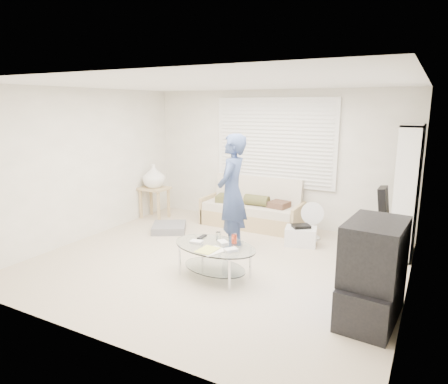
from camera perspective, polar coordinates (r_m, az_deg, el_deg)
The scene contains 13 objects.
ground at distance 5.87m, azimuth -1.09°, elevation -9.95°, with size 5.00×5.00×0.00m, color #B4A58C.
room_shell at distance 5.88m, azimuth 1.14°, elevation 6.52°, with size 5.02×4.52×2.51m.
window_blinds at distance 7.46m, azimuth 7.22°, elevation 7.05°, with size 2.32×0.08×1.62m.
futon_sofa at distance 7.48m, azimuth 4.09°, elevation -2.63°, with size 1.86×0.75×0.91m.
grey_floor_pillow at distance 7.27m, azimuth -7.83°, elevation -5.07°, with size 0.58×0.58×0.13m, color slate.
side_table at distance 8.00m, azimuth -9.99°, elevation 1.93°, with size 0.55×0.44×1.09m.
bookshelf at distance 6.46m, azimuth 24.62°, elevation 0.08°, with size 0.31×0.82×1.96m.
guitar_case at distance 6.63m, azimuth 21.79°, elevation -4.21°, with size 0.36×0.37×0.99m.
floor_fan at distance 6.90m, azimuth 12.63°, elevation -3.56°, with size 0.40×0.26×0.64m.
storage_bin at distance 6.60m, azimuth 10.91°, elevation -6.17°, with size 0.55×0.44×0.34m.
tv_unit at distance 4.51m, azimuth 20.47°, elevation -10.71°, with size 0.61×1.03×1.07m.
coffee_table at distance 5.27m, azimuth -1.30°, elevation -8.46°, with size 1.28×0.92×0.56m.
standing_person at distance 6.09m, azimuth 1.14°, elevation -0.17°, with size 0.66×0.43×1.81m, color navy.
Camera 1 is at (2.66, -4.73, 2.23)m, focal length 32.00 mm.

